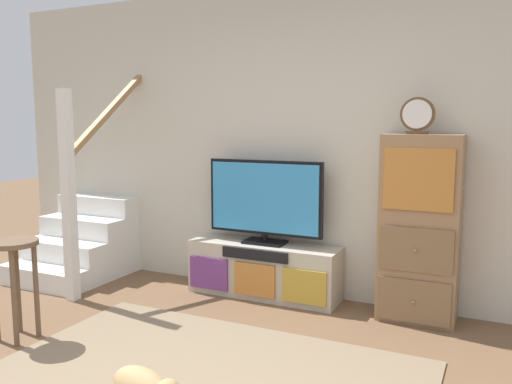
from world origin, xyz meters
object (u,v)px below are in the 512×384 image
(television, at_px, (265,200))
(media_console, at_px, (264,270))
(side_cabinet, at_px, (420,229))
(bar_stool_near, at_px, (14,266))
(desk_clock, at_px, (417,116))

(television, bearing_deg, media_console, -90.00)
(media_console, distance_m, side_cabinet, 1.39)
(bar_stool_near, bearing_deg, desk_clock, 32.76)
(television, xyz_separation_m, bar_stool_near, (-1.19, -1.60, -0.33))
(television, distance_m, desk_clock, 1.45)
(media_console, distance_m, television, 0.62)
(media_console, height_order, bar_stool_near, bar_stool_near)
(media_console, relative_size, side_cabinet, 0.94)
(television, bearing_deg, side_cabinet, -0.60)
(television, bearing_deg, desk_clock, -1.31)
(desk_clock, relative_size, bar_stool_near, 0.38)
(side_cabinet, xyz_separation_m, bar_stool_near, (-2.50, -1.59, -0.19))
(bar_stool_near, bearing_deg, side_cabinet, 32.50)
(media_console, bearing_deg, desk_clock, -0.22)
(media_console, height_order, side_cabinet, side_cabinet)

